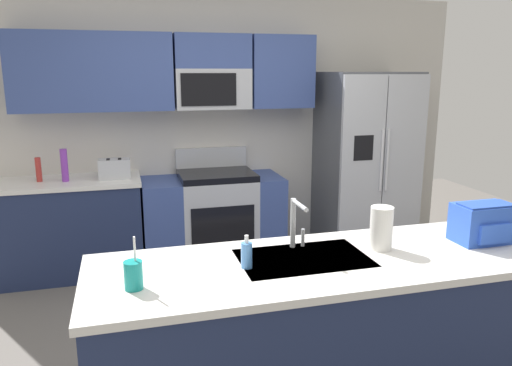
% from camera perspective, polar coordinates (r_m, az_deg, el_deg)
% --- Properties ---
extents(ground_plane, '(9.00, 9.00, 0.00)m').
position_cam_1_polar(ground_plane, '(3.51, 2.40, -19.20)').
color(ground_plane, '#66605B').
rests_on(ground_plane, ground).
extents(kitchen_wall_unit, '(5.20, 0.43, 2.60)m').
position_cam_1_polar(kitchen_wall_unit, '(4.99, -6.38, 8.32)').
color(kitchen_wall_unit, beige).
rests_on(kitchen_wall_unit, ground).
extents(back_counter, '(1.29, 0.63, 0.90)m').
position_cam_1_polar(back_counter, '(4.87, -20.62, -4.83)').
color(back_counter, '#1E2A4D').
rests_on(back_counter, ground).
extents(range_oven, '(1.36, 0.61, 1.10)m').
position_cam_1_polar(range_oven, '(4.91, -4.96, -3.96)').
color(range_oven, '#B7BABF').
rests_on(range_oven, ground).
extents(refrigerator, '(0.90, 0.76, 1.85)m').
position_cam_1_polar(refrigerator, '(5.25, 12.55, 2.28)').
color(refrigerator, '#4C4F54').
rests_on(refrigerator, ground).
extents(island_counter, '(2.45, 0.80, 0.90)m').
position_cam_1_polar(island_counter, '(2.82, 7.65, -17.20)').
color(island_counter, '#1E2A4D').
rests_on(island_counter, ground).
extents(toaster, '(0.28, 0.16, 0.18)m').
position_cam_1_polar(toaster, '(4.66, -16.06, 1.59)').
color(toaster, '#B7BABF').
rests_on(toaster, back_counter).
extents(pepper_mill, '(0.05, 0.05, 0.22)m').
position_cam_1_polar(pepper_mill, '(4.76, -23.87, 1.43)').
color(pepper_mill, '#B2332D').
rests_on(pepper_mill, back_counter).
extents(bottle_purple, '(0.06, 0.06, 0.29)m').
position_cam_1_polar(bottle_purple, '(4.67, -21.29, 1.92)').
color(bottle_purple, purple).
rests_on(bottle_purple, back_counter).
extents(sink_faucet, '(0.08, 0.21, 0.28)m').
position_cam_1_polar(sink_faucet, '(2.71, 4.63, -4.24)').
color(sink_faucet, '#B7BABF').
rests_on(sink_faucet, island_counter).
extents(drink_cup_teal, '(0.08, 0.08, 0.25)m').
position_cam_1_polar(drink_cup_teal, '(2.32, -14.00, -10.28)').
color(drink_cup_teal, teal).
rests_on(drink_cup_teal, island_counter).
extents(soap_dispenser, '(0.06, 0.06, 0.17)m').
position_cam_1_polar(soap_dispenser, '(2.48, -1.09, -8.30)').
color(soap_dispenser, '#4C8CD8').
rests_on(soap_dispenser, island_counter).
extents(paper_towel_roll, '(0.12, 0.12, 0.24)m').
position_cam_1_polar(paper_towel_roll, '(2.80, 14.30, -5.08)').
color(paper_towel_roll, white).
rests_on(paper_towel_roll, island_counter).
extents(backpack, '(0.32, 0.22, 0.23)m').
position_cam_1_polar(backpack, '(3.11, 24.79, -4.13)').
color(backpack, blue).
rests_on(backpack, island_counter).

